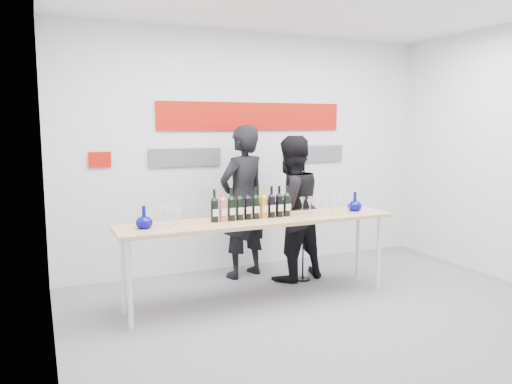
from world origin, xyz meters
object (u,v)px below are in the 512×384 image
Objects in this scene: presenter_right at (290,209)px; mic_stand at (303,243)px; tasting_table at (260,225)px; presenter_left at (243,202)px.

presenter_right is 0.44m from mic_stand.
tasting_table is 0.85m from presenter_right.
presenter_right reaches higher than mic_stand.
presenter_left is 0.58m from presenter_right.
mic_stand is (0.12, -0.10, -0.41)m from presenter_right.
mic_stand is (0.77, 0.45, -0.36)m from tasting_table.
presenter_left reaches higher than tasting_table.
mic_stand is (0.59, -0.44, -0.47)m from presenter_left.
mic_stand is at bearing 123.26° from presenter_left.
presenter_right is at bearing 153.67° from mic_stand.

